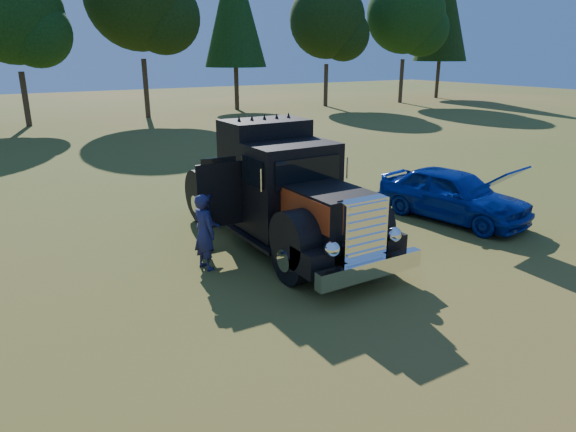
% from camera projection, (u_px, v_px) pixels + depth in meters
% --- Properties ---
extents(ground, '(120.00, 120.00, 0.00)m').
position_uv_depth(ground, '(377.00, 268.00, 11.43)').
color(ground, '#335519').
rests_on(ground, ground).
extents(diamond_t_truck, '(3.38, 7.16, 3.00)m').
position_uv_depth(diamond_t_truck, '(283.00, 195.00, 12.50)').
color(diamond_t_truck, black).
rests_on(diamond_t_truck, ground).
extents(hotrod_coupe, '(2.49, 4.59, 1.89)m').
position_uv_depth(hotrod_coupe, '(453.00, 194.00, 14.57)').
color(hotrod_coupe, '#0814AE').
rests_on(hotrod_coupe, ground).
extents(spectator_near, '(0.55, 0.70, 1.71)m').
position_uv_depth(spectator_near, '(204.00, 232.00, 11.18)').
color(spectator_near, '#1A263D').
rests_on(spectator_near, ground).
extents(spectator_far, '(0.89, 0.95, 1.55)m').
position_uv_depth(spectator_far, '(209.00, 223.00, 12.02)').
color(spectator_far, '#1A273D').
rests_on(spectator_far, ground).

